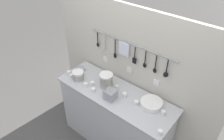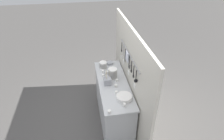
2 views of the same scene
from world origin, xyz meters
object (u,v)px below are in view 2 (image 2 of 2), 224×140
cup_back_left (101,64)px  cup_edge_far (107,72)px  cup_edge_near (103,71)px  cup_beside_plates (117,80)px  cup_front_right (109,112)px  cup_mid_row (116,86)px  bowl_stack_short_front (113,73)px  cup_centre (102,62)px  bowl_stack_wide_centre (103,65)px  plate_stack (124,97)px  steel_mixing_bowl (110,63)px  cup_front_left (116,92)px  cup_by_caddy (124,105)px  cup_back_right (103,75)px  cutlery_caddy (107,81)px

cup_back_left → cup_edge_far: size_ratio=1.00×
cup_edge_near → cup_beside_plates: bearing=32.7°
cup_back_left → cup_front_right: (1.32, -0.05, 0.00)m
cup_beside_plates → cup_mid_row: bearing=-17.6°
bowl_stack_short_front → cup_edge_near: bowl_stack_short_front is taller
bowl_stack_short_front → cup_mid_row: 0.28m
cup_centre → cup_front_right: bearing=-3.1°
bowl_stack_wide_centre → cup_front_right: bowl_stack_wide_centre is taller
cup_back_left → cup_edge_far: 0.32m
cup_edge_far → cup_mid_row: (0.43, 0.09, 0.00)m
cup_edge_near → cup_beside_plates: (0.32, 0.21, 0.00)m
plate_stack → steel_mixing_bowl: bearing=-177.5°
bowl_stack_wide_centre → cup_edge_near: size_ratio=2.94×
steel_mixing_bowl → cup_front_left: (0.95, -0.05, 0.00)m
cup_by_caddy → steel_mixing_bowl: bearing=-179.5°
plate_stack → cup_front_left: (-0.14, -0.10, -0.00)m
cup_back_left → cup_beside_plates: same height
bowl_stack_short_front → cup_mid_row: size_ratio=3.96×
cup_mid_row → cup_by_caddy: bearing=4.3°
cup_centre → cup_beside_plates: same height
cup_by_caddy → cup_back_right: bearing=-166.0°
plate_stack → steel_mixing_bowl: (-1.09, -0.05, -0.01)m
steel_mixing_bowl → cup_centre: bearing=-108.1°
cup_edge_far → cup_mid_row: 0.44m
steel_mixing_bowl → cup_back_right: cup_back_right is taller
cutlery_caddy → cup_back_left: bearing=-177.6°
cutlery_caddy → cup_beside_plates: 0.19m
cup_mid_row → cup_by_caddy: (0.48, 0.04, 0.00)m
plate_stack → cup_mid_row: size_ratio=5.06×
cup_mid_row → cup_by_caddy: same height
cup_front_right → cup_by_caddy: size_ratio=1.00×
cup_edge_near → cup_by_caddy: 0.98m
bowl_stack_short_front → cup_edge_far: 0.19m
bowl_stack_short_front → cup_by_caddy: (0.76, 0.04, -0.07)m
bowl_stack_wide_centre → plate_stack: bearing=12.1°
cup_edge_near → cutlery_caddy: bearing=5.0°
steel_mixing_bowl → cup_back_left: size_ratio=2.72×
bowl_stack_short_front → cutlery_caddy: (0.17, -0.12, -0.04)m
cup_centre → cup_beside_plates: size_ratio=1.00×
cup_edge_near → cup_front_left: 0.67m
cutlery_caddy → cup_by_caddy: size_ratio=5.59×
cup_back_left → steel_mixing_bowl: bearing=98.6°
cup_back_left → cup_mid_row: 0.76m
steel_mixing_bowl → cup_edge_far: size_ratio=2.72×
bowl_stack_short_front → steel_mixing_bowl: bowl_stack_short_front is taller
cup_front_right → cup_beside_plates: (-0.73, 0.26, 0.00)m
bowl_stack_wide_centre → cup_centre: 0.19m
cup_mid_row → cup_beside_plates: bearing=162.4°
cutlery_caddy → cup_edge_near: 0.37m
cup_mid_row → cup_edge_far: bearing=-168.3°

